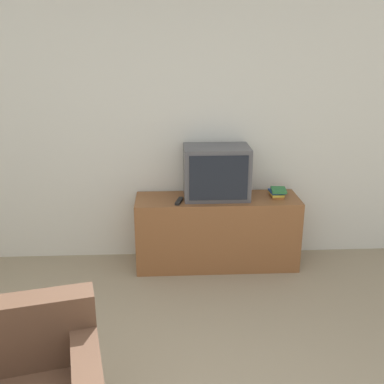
# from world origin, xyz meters

# --- Properties ---
(wall_back) EXTENTS (9.00, 0.06, 2.60)m
(wall_back) POSITION_xyz_m (0.00, 3.03, 1.30)
(wall_back) COLOR silver
(wall_back) RESTS_ON ground_plane
(tv_stand) EXTENTS (1.56, 0.47, 0.70)m
(tv_stand) POSITION_xyz_m (0.61, 2.75, 0.35)
(tv_stand) COLOR brown
(tv_stand) RESTS_ON ground_plane
(television) EXTENTS (0.61, 0.41, 0.49)m
(television) POSITION_xyz_m (0.60, 2.78, 0.94)
(television) COLOR #4C4C51
(television) RESTS_ON tv_stand
(book_stack) EXTENTS (0.16, 0.21, 0.08)m
(book_stack) POSITION_xyz_m (1.19, 2.76, 0.74)
(book_stack) COLOR #995623
(book_stack) RESTS_ON tv_stand
(remote_on_stand) EXTENTS (0.09, 0.19, 0.02)m
(remote_on_stand) POSITION_xyz_m (0.24, 2.64, 0.71)
(remote_on_stand) COLOR black
(remote_on_stand) RESTS_ON tv_stand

